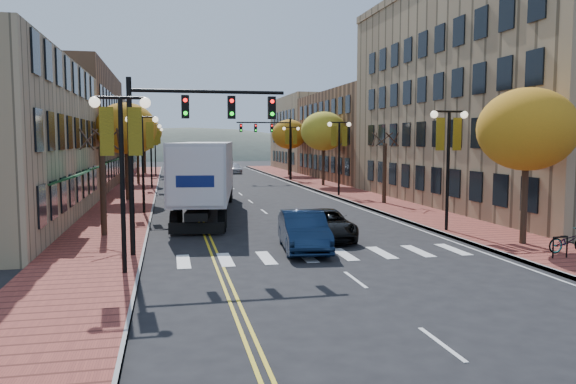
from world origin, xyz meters
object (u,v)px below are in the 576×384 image
semi_truck (207,172)px  black_suv (325,224)px  navy_sedan (304,231)px  bicycle (568,241)px

semi_truck → black_suv: bearing=-57.5°
semi_truck → black_suv: semi_truck is taller
navy_sedan → bicycle: size_ratio=2.75×
navy_sedan → black_suv: navy_sedan is taller
black_suv → bicycle: black_suv is taller
black_suv → bicycle: (8.36, -5.80, -0.06)m
semi_truck → bicycle: semi_truck is taller
semi_truck → navy_sedan: (3.11, -12.66, -1.79)m
semi_truck → bicycle: (13.11, -16.05, -1.98)m
navy_sedan → bicycle: navy_sedan is taller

